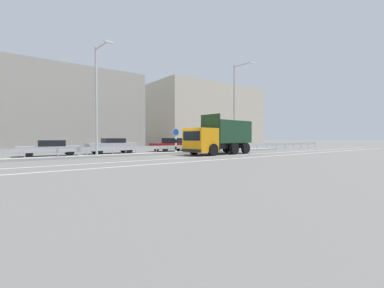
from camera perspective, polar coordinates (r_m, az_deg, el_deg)
The scene contains 15 objects.
ground_plane at distance 22.08m, azimuth -0.97°, elevation -2.61°, with size 320.00×320.00×0.00m, color #605E5B.
lane_strip_0 at distance 22.90m, azimuth 9.23°, elevation -2.47°, with size 57.28×0.16×0.01m, color silver.
lane_strip_1 at distance 21.20m, azimuth 14.30°, elevation -2.81°, with size 57.28×0.16×0.01m, color silver.
median_island at distance 24.35m, azimuth -4.77°, elevation -2.02°, with size 31.51×1.10×0.18m, color gray.
median_guardrail at distance 25.04m, azimuth -5.79°, elevation -0.83°, with size 57.28×0.09×0.78m.
dump_truck at distance 23.48m, azimuth 4.73°, elevation 0.74°, with size 7.37×3.20×3.66m.
median_road_sign at distance 24.63m, azimuth -3.61°, elevation 0.76°, with size 0.71×0.16×2.43m.
street_lamp_1 at distance 21.48m, azimuth -20.30°, elevation 10.04°, with size 0.72×2.55×8.57m.
street_lamp_2 at distance 29.70m, azimuth 9.66°, elevation 8.86°, with size 0.72×2.59×9.74m.
parked_car_2 at distance 24.67m, azimuth -29.00°, elevation -0.78°, with size 4.90×2.08×1.34m.
parked_car_3 at distance 26.40m, azimuth -17.30°, elevation -0.36°, with size 4.72×1.83×1.49m.
parked_car_4 at distance 29.45m, azimuth -4.40°, elevation -0.13°, with size 4.95×2.14×1.51m.
parked_car_5 at distance 33.07m, azimuth 3.58°, elevation -0.10°, with size 4.18×2.14×1.31m.
background_building_0 at distance 37.17m, azimuth -30.42°, elevation 6.47°, with size 22.72×11.25×9.89m, color gray.
background_building_1 at distance 52.81m, azimuth 1.39°, elevation 5.91°, with size 21.80×15.93×11.36m, color #B7AD99.
Camera 1 is at (-12.93, -17.83, 1.56)m, focal length 24.00 mm.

